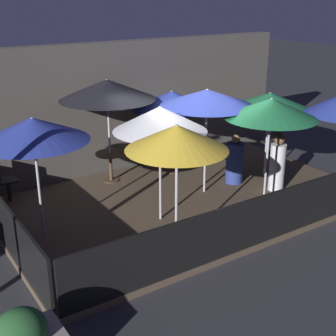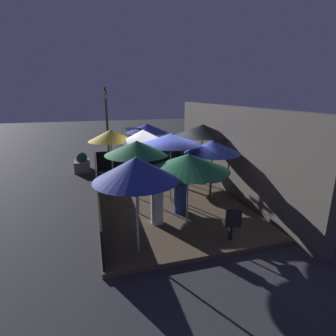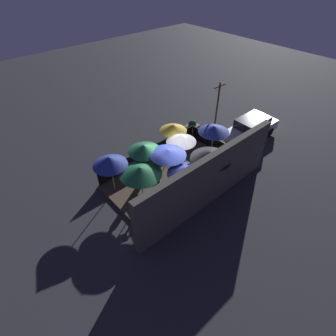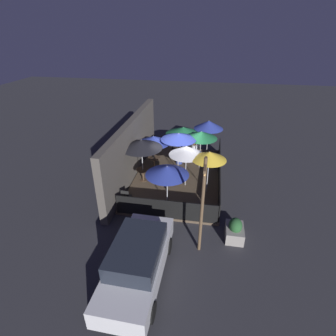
% 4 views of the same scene
% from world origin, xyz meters
% --- Properties ---
extents(ground_plane, '(60.00, 60.00, 0.00)m').
position_xyz_m(ground_plane, '(0.00, 0.00, 0.00)').
color(ground_plane, '#2D2D33').
extents(patio_deck, '(7.92, 4.82, 0.12)m').
position_xyz_m(patio_deck, '(0.00, 0.00, 0.06)').
color(patio_deck, brown).
rests_on(patio_deck, ground_plane).
extents(building_wall, '(9.52, 0.36, 3.33)m').
position_xyz_m(building_wall, '(0.00, 2.64, 1.66)').
color(building_wall, '#4C4742').
rests_on(building_wall, ground_plane).
extents(fence_front, '(7.72, 0.05, 0.95)m').
position_xyz_m(fence_front, '(0.00, -2.37, 0.59)').
color(fence_front, black).
rests_on(fence_front, patio_deck).
extents(fence_side_left, '(0.05, 4.62, 0.95)m').
position_xyz_m(fence_side_left, '(-3.91, 0.00, 0.59)').
color(fence_side_left, black).
rests_on(fence_side_left, patio_deck).
extents(patio_umbrella_0, '(2.23, 2.23, 2.47)m').
position_xyz_m(patio_umbrella_0, '(-0.89, 1.85, 2.36)').
color(patio_umbrella_0, '#B2B2B7').
rests_on(patio_umbrella_0, patio_deck).
extents(patio_umbrella_1, '(1.95, 1.95, 2.08)m').
position_xyz_m(patio_umbrella_1, '(0.69, 1.56, 1.98)').
color(patio_umbrella_1, '#B2B2B7').
rests_on(patio_umbrella_1, patio_deck).
extents(patio_umbrella_2, '(1.81, 1.81, 2.33)m').
position_xyz_m(patio_umbrella_2, '(-0.99, -0.54, 2.21)').
color(patio_umbrella_2, '#B2B2B7').
rests_on(patio_umbrella_2, patio_deck).
extents(patio_umbrella_3, '(1.73, 1.73, 2.31)m').
position_xyz_m(patio_umbrella_3, '(-1.42, -1.72, 2.21)').
color(patio_umbrella_3, '#B2B2B7').
rests_on(patio_umbrella_3, patio_deck).
extents(patio_umbrella_4, '(2.03, 2.03, 2.37)m').
position_xyz_m(patio_umbrella_4, '(0.60, 0.08, 2.31)').
color(patio_umbrella_4, '#B2B2B7').
rests_on(patio_umbrella_4, patio_deck).
extents(patio_umbrella_5, '(1.96, 1.96, 2.30)m').
position_xyz_m(patio_umbrella_5, '(-3.22, 0.06, 2.21)').
color(patio_umbrella_5, '#B2B2B7').
rests_on(patio_umbrella_5, patio_deck).
extents(patio_umbrella_7, '(2.26, 2.26, 2.11)m').
position_xyz_m(patio_umbrella_7, '(2.45, 0.02, 2.00)').
color(patio_umbrella_7, '#B2B2B7').
rests_on(patio_umbrella_7, patio_deck).
extents(patio_umbrella_8, '(1.91, 1.91, 2.32)m').
position_xyz_m(patio_umbrella_8, '(1.28, -1.16, 2.23)').
color(patio_umbrella_8, '#B2B2B7').
rests_on(patio_umbrella_8, patio_deck).
extents(dining_table_0, '(0.71, 0.71, 0.71)m').
position_xyz_m(dining_table_0, '(-0.89, 1.85, 0.67)').
color(dining_table_0, '#4C3828').
rests_on(dining_table_0, patio_deck).
extents(dining_table_1, '(0.74, 0.74, 0.70)m').
position_xyz_m(dining_table_1, '(0.69, 1.56, 0.67)').
color(dining_table_1, '#4C3828').
rests_on(dining_table_1, patio_deck).
extents(patio_chair_0, '(0.49, 0.49, 0.93)m').
position_xyz_m(patio_chair_0, '(3.52, 0.83, 0.63)').
color(patio_chair_0, black).
rests_on(patio_chair_0, patio_deck).
extents(patio_chair_1, '(0.43, 0.43, 0.95)m').
position_xyz_m(patio_chair_1, '(-3.36, 2.03, 0.64)').
color(patio_chair_1, black).
rests_on(patio_chair_1, patio_deck).
extents(patron_0, '(0.49, 0.49, 1.34)m').
position_xyz_m(patron_0, '(2.05, -0.76, 0.73)').
color(patron_0, silver).
rests_on(patron_0, patio_deck).
extents(patron_1, '(0.58, 0.58, 1.19)m').
position_xyz_m(patron_1, '(1.54, 0.13, 0.64)').
color(patron_1, navy).
rests_on(patron_1, patio_deck).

